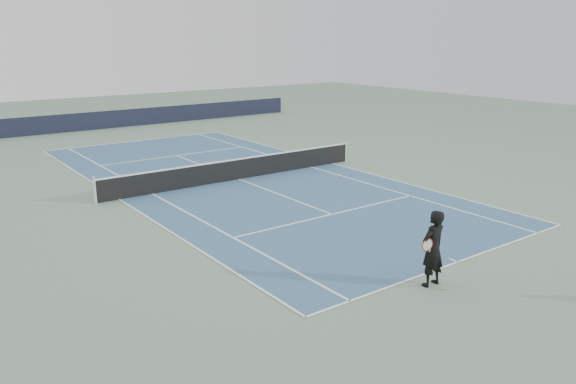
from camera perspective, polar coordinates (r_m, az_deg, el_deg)
ground at (r=25.23m, az=-5.01°, el=1.28°), size 80.00×80.00×0.00m
court_surface at (r=25.23m, az=-5.01°, el=1.30°), size 10.97×23.77×0.01m
tennis_net at (r=25.11m, az=-5.04°, el=2.40°), size 12.90×0.10×1.07m
windscreen_far at (r=41.22m, az=-18.19°, el=6.97°), size 30.00×0.25×1.20m
tennis_player at (r=14.72m, az=14.49°, el=-5.57°), size 0.84×0.56×2.01m
tennis_ball at (r=14.91m, az=15.52°, el=-9.42°), size 0.07×0.07×0.07m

